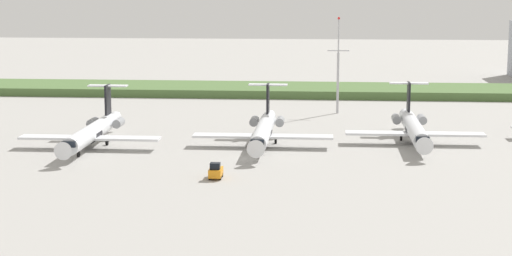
% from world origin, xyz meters
% --- Properties ---
extents(ground_plane, '(500.00, 500.00, 0.00)m').
position_xyz_m(ground_plane, '(0.00, 30.00, 0.00)').
color(ground_plane, '#9E9B96').
extents(grass_berm, '(320.00, 20.00, 1.90)m').
position_xyz_m(grass_berm, '(0.00, 77.08, 0.95)').
color(grass_berm, '#4C6B38').
rests_on(grass_berm, ground).
extents(regional_jet_second, '(22.81, 31.00, 9.00)m').
position_xyz_m(regional_jet_second, '(-26.46, 7.23, 2.54)').
color(regional_jet_second, silver).
rests_on(regional_jet_second, ground).
extents(regional_jet_third, '(22.81, 31.00, 9.00)m').
position_xyz_m(regional_jet_third, '(1.20, 11.01, 2.54)').
color(regional_jet_third, silver).
rests_on(regional_jet_third, ground).
extents(regional_jet_fourth, '(22.81, 31.00, 9.00)m').
position_xyz_m(regional_jet_fourth, '(26.06, 15.34, 2.54)').
color(regional_jet_fourth, silver).
rests_on(regional_jet_fourth, ground).
extents(antenna_mast, '(4.40, 0.50, 19.64)m').
position_xyz_m(antenna_mast, '(13.77, 47.27, 8.21)').
color(antenna_mast, '#B2B2B7').
rests_on(antenna_mast, ground).
extents(baggage_tug, '(1.72, 3.20, 2.30)m').
position_xyz_m(baggage_tug, '(-3.59, -13.39, 1.00)').
color(baggage_tug, orange).
rests_on(baggage_tug, ground).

